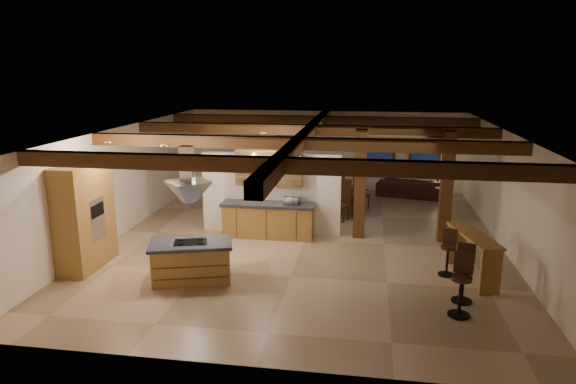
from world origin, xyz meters
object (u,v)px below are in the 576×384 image
object	(u,v)px
dining_table	(331,200)
bar_counter	(473,248)
kitchen_island	(191,261)
sofa	(410,187)

from	to	relation	value
dining_table	bar_counter	size ratio (longest dim) A/B	1.05
kitchen_island	sofa	bearing A→B (deg)	57.86
dining_table	bar_counter	bearing A→B (deg)	-34.63
sofa	bar_counter	size ratio (longest dim) A/B	1.18
kitchen_island	bar_counter	distance (m)	6.04
kitchen_island	sofa	world-z (taller)	kitchen_island
sofa	bar_counter	xyz separation A→B (m)	(0.77, -7.18, 0.33)
dining_table	sofa	world-z (taller)	dining_table
kitchen_island	dining_table	distance (m)	6.38
dining_table	sofa	bearing A→B (deg)	62.18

